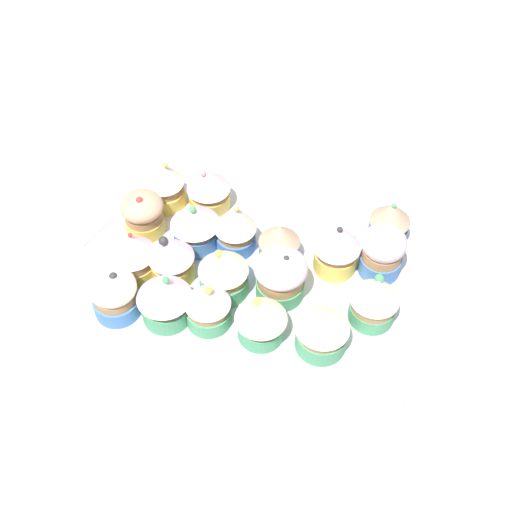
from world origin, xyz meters
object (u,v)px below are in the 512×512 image
Objects in this scene: cupcake_5 at (132,255)px; cupcake_15 at (383,251)px; napkin at (82,202)px; cupcake_10 at (143,213)px; cupcake_6 at (171,256)px; baking_tray at (256,274)px; cupcake_13 at (279,243)px; cupcake_3 at (261,318)px; cupcake_14 at (337,247)px; cupcake_8 at (280,275)px; cupcake_9 at (375,299)px; cupcake_16 at (164,184)px; cupcake_2 at (208,304)px; cupcake_11 at (195,224)px; cupcake_17 at (209,189)px; cupcake_4 at (322,329)px; cupcake_1 at (164,297)px; cupcake_18 at (390,222)px; cupcake_12 at (235,226)px; cupcake_0 at (114,294)px; cupcake_7 at (223,271)px.

cupcake_15 reaches higher than cupcake_5.
cupcake_10 is at bearing -19.01° from napkin.
cupcake_15 is (25.67, 6.98, -0.02)cm from cupcake_6.
cupcake_13 is (2.45, 2.65, 3.81)cm from baking_tray.
cupcake_3 is 14.26cm from cupcake_14.
cupcake_9 is (11.63, -0.98, 0.14)cm from cupcake_8.
cupcake_3 is 0.90× the size of cupcake_16.
cupcake_2 is 1.03× the size of cupcake_10.
cupcake_9 reaches higher than cupcake_2.
cupcake_17 is at bearing 92.36° from cupcake_11.
cupcake_3 reaches higher than cupcake_4.
cupcake_1 reaches higher than baking_tray.
cupcake_5 reaches higher than cupcake_18.
cupcake_17 reaches higher than baking_tray.
cupcake_5 is (-15.22, -3.70, 3.98)cm from baking_tray.
cupcake_14 is at bearing 15.03° from cupcake_5.
cupcake_12 is (12.76, -0.04, 0.64)cm from cupcake_10.
cupcake_13 is at bearing -175.10° from cupcake_15.
baking_tray is at bearing 67.04° from cupcake_2.
cupcake_1 is (-8.96, -9.42, 4.51)cm from baking_tray.
cupcake_15 is (13.05, 1.12, 0.63)cm from cupcake_13.
cupcake_0 is 31.15cm from cupcake_9.
cupcake_11 is 7.38cm from cupcake_17.
cupcake_8 is 0.95× the size of cupcake_11.
cupcake_2 is 19.79cm from cupcake_17.
cupcake_2 is 12.75cm from cupcake_11.
cupcake_14 is (26.14, -0.48, 0.59)cm from cupcake_10.
cupcake_2 is 1.00× the size of cupcake_3.
cupcake_6 is 13.93cm from cupcake_13.
cupcake_2 is at bearing -165.14° from cupcake_9.
cupcake_0 reaches higher than cupcake_10.
cupcake_16 is 13.37cm from napkin.
cupcake_18 is at bearing 47.20° from cupcake_14.
cupcake_16 is (-6.26, 18.54, -0.09)cm from cupcake_1.
cupcake_16 is (-11.63, 5.67, -0.16)cm from cupcake_12.
cupcake_12 is (-6.41, 12.87, 0.46)cm from cupcake_3.
cupcake_2 reaches higher than baking_tray.
cupcake_8 is at bearing 8.57° from cupcake_7.
napkin is (-11.26, 3.88, -4.25)cm from cupcake_10.
cupcake_2 is at bearing -34.34° from napkin.
cupcake_9 is at bearing -26.60° from cupcake_13.
cupcake_5 is 33.81cm from cupcake_18.
cupcake_2 is (5.18, 0.51, -0.56)cm from cupcake_1.
baking_tray is 5.92× the size of cupcake_2.
cupcake_4 is 0.87× the size of cupcake_16.
cupcake_2 reaches higher than cupcake_4.
cupcake_4 is 0.86× the size of cupcake_6.
cupcake_3 reaches higher than cupcake_13.
cupcake_6 is 7.01cm from cupcake_7.
cupcake_6 is at bearing 138.29° from cupcake_2.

